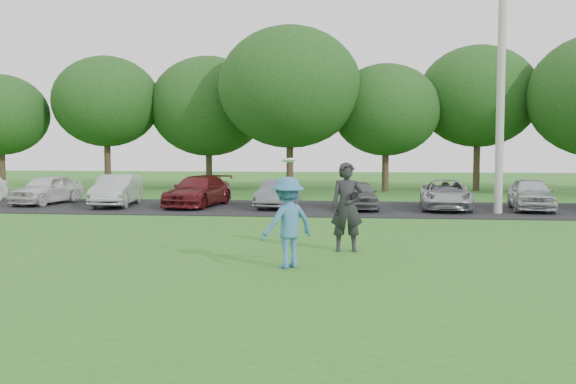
# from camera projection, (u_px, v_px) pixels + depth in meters

# --- Properties ---
(ground) EXTENTS (100.00, 100.00, 0.00)m
(ground) POSITION_uv_depth(u_px,v_px,m) (266.00, 274.00, 11.98)
(ground) COLOR #26691E
(ground) RESTS_ON ground
(parking_lot) EXTENTS (32.00, 6.50, 0.03)m
(parking_lot) POSITION_uv_depth(u_px,v_px,m) (316.00, 208.00, 24.86)
(parking_lot) COLOR black
(parking_lot) RESTS_ON ground
(utility_pole) EXTENTS (0.28, 0.28, 9.07)m
(utility_pole) POSITION_uv_depth(u_px,v_px,m) (501.00, 85.00, 22.45)
(utility_pole) COLOR #A8A7A2
(utility_pole) RESTS_ON ground
(frisbee_player) EXTENTS (1.31, 1.26, 2.17)m
(frisbee_player) POSITION_uv_depth(u_px,v_px,m) (288.00, 222.00, 12.60)
(frisbee_player) COLOR teal
(frisbee_player) RESTS_ON ground
(camera_bystander) EXTENTS (0.78, 0.56, 2.03)m
(camera_bystander) POSITION_uv_depth(u_px,v_px,m) (347.00, 207.00, 14.57)
(camera_bystander) COLOR black
(camera_bystander) RESTS_ON ground
(parked_cars) EXTENTS (30.28, 4.38, 1.24)m
(parked_cars) POSITION_uv_depth(u_px,v_px,m) (314.00, 193.00, 24.83)
(parked_cars) COLOR silver
(parked_cars) RESTS_ON parking_lot
(tree_row) EXTENTS (42.39, 9.85, 8.64)m
(tree_row) POSITION_uv_depth(u_px,v_px,m) (358.00, 99.00, 34.02)
(tree_row) COLOR #38281C
(tree_row) RESTS_ON ground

